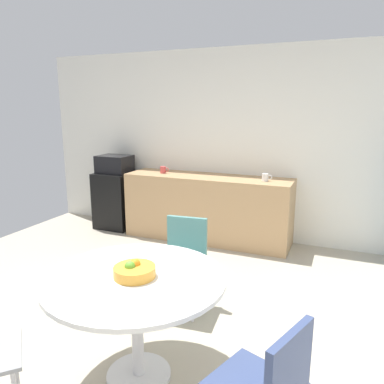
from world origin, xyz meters
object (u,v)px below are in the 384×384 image
at_px(mini_fridge, 116,200).
at_px(chair_navy, 270,382).
at_px(fruit_bowl, 134,271).
at_px(round_table, 136,294).
at_px(mug_white, 163,170).
at_px(microwave, 115,164).
at_px(mug_green, 265,177).
at_px(chair_teal, 184,252).

height_order(mini_fridge, chair_navy, mini_fridge).
bearing_deg(mini_fridge, fruit_bowl, -53.83).
height_order(round_table, mug_white, mug_white).
xyz_separation_m(mini_fridge, microwave, (0.00, 0.00, 0.55)).
xyz_separation_m(round_table, fruit_bowl, (-0.00, -0.01, 0.17)).
distance_m(chair_navy, mug_white, 3.78).
bearing_deg(mini_fridge, mug_white, -1.11).
height_order(chair_navy, mug_green, mug_green).
relative_size(fruit_bowl, mug_white, 2.10).
relative_size(mug_white, mug_green, 1.00).
xyz_separation_m(mini_fridge, round_table, (2.02, -2.76, 0.20)).
height_order(chair_navy, fruit_bowl, fruit_bowl).
height_order(chair_teal, fruit_bowl, fruit_bowl).
bearing_deg(chair_teal, mug_white, 122.13).
height_order(mini_fridge, round_table, mini_fridge).
distance_m(chair_teal, mug_white, 2.10).
height_order(fruit_bowl, mug_white, mug_white).
relative_size(microwave, mug_white, 3.72).
relative_size(mini_fridge, fruit_bowl, 3.13).
bearing_deg(mug_green, mini_fridge, 179.06).
bearing_deg(mini_fridge, microwave, 0.00).
bearing_deg(mug_green, chair_navy, -77.44).
bearing_deg(mini_fridge, mug_green, -0.94).
distance_m(round_table, fruit_bowl, 0.17).
xyz_separation_m(mini_fridge, chair_navy, (2.97, -3.10, 0.10)).
bearing_deg(mug_green, fruit_bowl, -95.59).
relative_size(mini_fridge, chair_navy, 1.02).
relative_size(chair_navy, mug_green, 6.43).
bearing_deg(chair_navy, chair_teal, 128.06).
bearing_deg(round_table, fruit_bowl, -107.22).
height_order(chair_teal, mug_white, mug_white).
bearing_deg(chair_navy, fruit_bowl, 160.64).
height_order(mini_fridge, chair_teal, mini_fridge).
xyz_separation_m(chair_teal, chair_navy, (1.05, -1.34, 0.00)).
distance_m(chair_teal, fruit_bowl, 1.05).
relative_size(chair_navy, fruit_bowl, 3.06).
bearing_deg(mug_white, chair_navy, -55.19).
distance_m(mini_fridge, fruit_bowl, 3.45).
xyz_separation_m(chair_teal, mug_white, (-1.09, 1.74, 0.43)).
bearing_deg(mug_white, mini_fridge, 178.89).
relative_size(microwave, round_table, 0.41).
relative_size(mini_fridge, round_table, 0.72).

